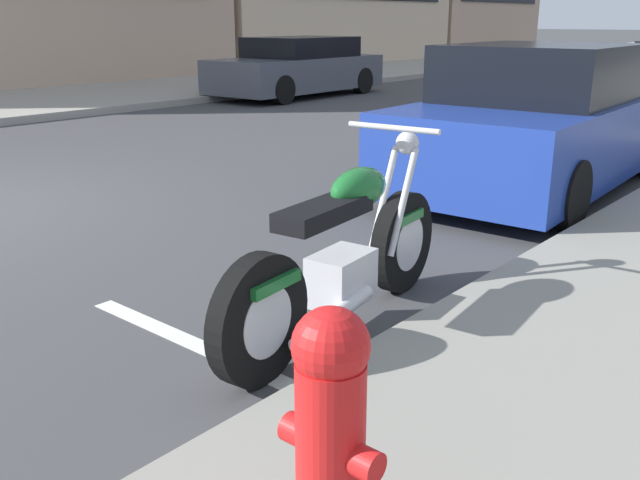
{
  "coord_description": "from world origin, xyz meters",
  "views": [
    {
      "loc": [
        -2.26,
        -6.97,
        1.75
      ],
      "look_at": [
        0.7,
        -4.46,
        0.52
      ],
      "focal_mm": 39.07,
      "sensor_mm": 36.0,
      "label": 1
    }
  ],
  "objects_px": {
    "parked_car_behind_motorcycle": "(539,124)",
    "parked_motorcycle": "(344,257)",
    "fire_hydrant": "(330,423)",
    "car_opposite_curb": "(298,68)"
  },
  "relations": [
    {
      "from": "parked_car_behind_motorcycle",
      "to": "fire_hydrant",
      "type": "height_order",
      "value": "parked_car_behind_motorcycle"
    },
    {
      "from": "parked_motorcycle",
      "to": "parked_car_behind_motorcycle",
      "type": "relative_size",
      "value": 0.51
    },
    {
      "from": "parked_motorcycle",
      "to": "car_opposite_curb",
      "type": "distance_m",
      "value": 13.12
    },
    {
      "from": "car_opposite_curb",
      "to": "fire_hydrant",
      "type": "relative_size",
      "value": 5.7
    },
    {
      "from": "parked_car_behind_motorcycle",
      "to": "fire_hydrant",
      "type": "relative_size",
      "value": 5.27
    },
    {
      "from": "parked_car_behind_motorcycle",
      "to": "parked_motorcycle",
      "type": "bearing_deg",
      "value": -173.71
    },
    {
      "from": "parked_motorcycle",
      "to": "parked_car_behind_motorcycle",
      "type": "distance_m",
      "value": 4.22
    },
    {
      "from": "parked_motorcycle",
      "to": "car_opposite_curb",
      "type": "bearing_deg",
      "value": 36.96
    },
    {
      "from": "parked_car_behind_motorcycle",
      "to": "fire_hydrant",
      "type": "xyz_separation_m",
      "value": [
        -5.69,
        -1.84,
        -0.13
      ]
    },
    {
      "from": "parked_motorcycle",
      "to": "fire_hydrant",
      "type": "height_order",
      "value": "parked_motorcycle"
    }
  ]
}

